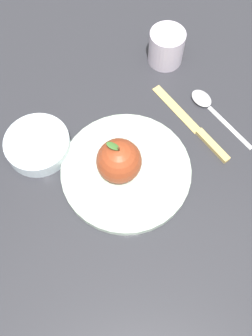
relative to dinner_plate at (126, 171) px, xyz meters
The scene contains 7 objects.
ground_plane 0.03m from the dinner_plate, 131.38° to the right, with size 2.40×2.40×0.00m, color #2D2D33.
dinner_plate is the anchor object (origin of this frame).
apple 0.05m from the dinner_plate, 38.02° to the left, with size 0.08×0.08×0.09m.
side_bowl 0.18m from the dinner_plate, ahead, with size 0.12×0.12×0.03m.
cup 0.29m from the dinner_plate, 83.58° to the right, with size 0.07×0.07×0.07m.
knife 0.17m from the dinner_plate, 122.74° to the right, with size 0.20×0.12×0.01m.
spoon 0.23m from the dinner_plate, 114.28° to the right, with size 0.16×0.10×0.01m.
Camera 1 is at (-0.09, 0.29, 0.63)m, focal length 39.21 mm.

